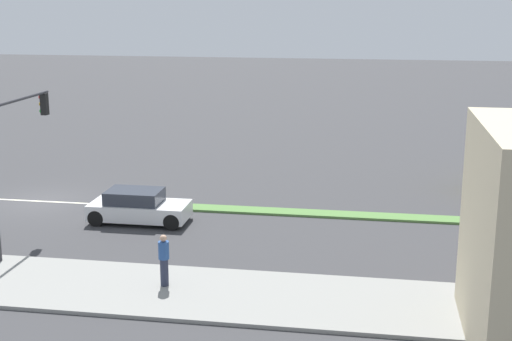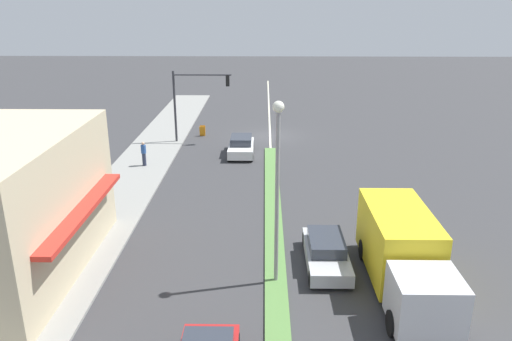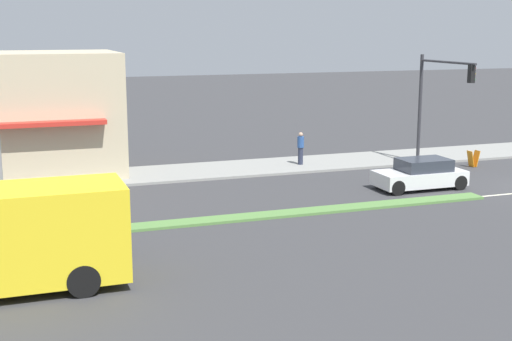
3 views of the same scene
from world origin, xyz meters
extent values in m
plane|color=#38383A|center=(0.00, 18.00, 0.00)|extent=(160.00, 160.00, 0.00)
cube|color=gray|center=(9.00, 18.50, 0.06)|extent=(4.00, 73.00, 0.12)
cube|color=beige|center=(0.00, 0.00, 0.00)|extent=(0.16, 60.00, 0.01)
cylinder|color=#333338|center=(5.30, 2.21, 5.42)|extent=(4.50, 0.12, 0.12)
cube|color=black|center=(3.35, 2.21, 4.97)|extent=(0.28, 0.24, 0.84)
sphere|color=red|center=(3.35, 2.08, 5.24)|extent=(0.18, 0.18, 0.18)
sphere|color=gold|center=(3.35, 2.08, 4.97)|extent=(0.18, 0.18, 0.18)
sphere|color=green|center=(3.35, 2.08, 4.70)|extent=(0.18, 0.18, 0.18)
cylinder|color=#282D42|center=(8.71, 8.48, 0.57)|extent=(0.26, 0.26, 0.89)
cylinder|color=#284C8C|center=(8.71, 8.48, 1.29)|extent=(0.34, 0.34, 0.57)
sphere|color=tan|center=(8.71, 8.48, 1.69)|extent=(0.22, 0.22, 0.22)
cylinder|color=black|center=(-6.08, 21.06, 0.45)|extent=(0.28, 0.90, 0.90)
cylinder|color=black|center=(-3.92, 21.06, 0.45)|extent=(0.28, 0.90, 0.90)
cube|color=silver|center=(2.20, 5.49, 0.50)|extent=(1.80, 4.01, 0.64)
cube|color=#2D333D|center=(2.20, 5.29, 1.09)|extent=(1.53, 2.21, 0.53)
cylinder|color=black|center=(1.40, 7.07, 0.33)|extent=(0.22, 0.66, 0.66)
cylinder|color=black|center=(3.00, 7.07, 0.33)|extent=(0.22, 0.66, 0.66)
cylinder|color=black|center=(1.40, 3.91, 0.33)|extent=(0.22, 0.66, 0.66)
cylinder|color=black|center=(3.00, 3.91, 0.33)|extent=(0.22, 0.66, 0.66)
cylinder|color=black|center=(-2.97, 19.90, 0.34)|extent=(0.22, 0.68, 0.68)
cylinder|color=black|center=(-1.43, 19.90, 0.34)|extent=(0.22, 0.68, 0.68)
camera|label=1|loc=(28.98, 14.77, 8.97)|focal=50.00mm
camera|label=2|loc=(0.52, 40.84, 10.94)|focal=35.00mm
camera|label=3|loc=(-24.64, 22.75, 7.09)|focal=50.00mm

